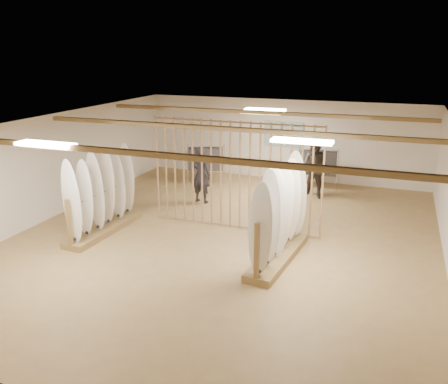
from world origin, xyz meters
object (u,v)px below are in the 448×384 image
(clothing_rack_b, at_px, (318,163))
(shopper_a, at_px, (201,171))
(rack_left, at_px, (102,206))
(rack_right, at_px, (279,228))
(clothing_rack_a, at_px, (206,159))
(shopper_b, at_px, (315,164))

(clothing_rack_b, bearing_deg, shopper_a, -145.35)
(rack_left, height_order, rack_right, rack_right)
(rack_left, distance_m, clothing_rack_a, 5.09)
(clothing_rack_a, bearing_deg, rack_left, -118.40)
(rack_right, bearing_deg, rack_left, -175.64)
(rack_left, bearing_deg, shopper_b, 49.09)
(shopper_b, bearing_deg, rack_left, -112.65)
(rack_right, bearing_deg, shopper_a, 140.11)
(shopper_a, xyz_separation_m, shopper_b, (3.11, 1.67, 0.09))
(rack_left, relative_size, rack_right, 0.95)
(shopper_a, relative_size, shopper_b, 0.91)
(clothing_rack_b, height_order, shopper_a, shopper_a)
(shopper_a, bearing_deg, clothing_rack_b, -129.79)
(rack_left, bearing_deg, clothing_rack_a, 83.86)
(clothing_rack_a, relative_size, shopper_a, 0.69)
(rack_left, distance_m, shopper_b, 6.57)
(rack_right, bearing_deg, shopper_b, 96.04)
(rack_left, distance_m, rack_right, 4.55)
(rack_left, distance_m, shopper_a, 3.42)
(rack_right, height_order, clothing_rack_b, rack_right)
(rack_left, relative_size, shopper_b, 1.23)
(clothing_rack_b, xyz_separation_m, shopper_a, (-3.05, -2.65, 0.09))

